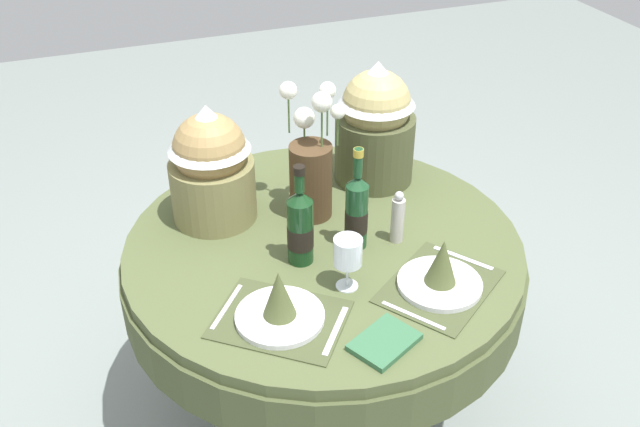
{
  "coord_description": "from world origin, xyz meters",
  "views": [
    {
      "loc": [
        -0.63,
        -1.67,
        2.03
      ],
      "look_at": [
        0.0,
        0.03,
        0.83
      ],
      "focal_mm": 39.8,
      "sensor_mm": 36.0,
      "label": 1
    }
  ],
  "objects_px": {
    "gift_tub_back_left": "(211,160)",
    "pepper_mill": "(398,218)",
    "place_setting_left": "(280,306)",
    "flower_vase": "(311,168)",
    "wine_bottle_centre": "(357,211)",
    "wine_glass_left": "(348,253)",
    "gift_tub_back_right": "(376,119)",
    "dining_table": "(323,272)",
    "place_setting_right": "(441,274)",
    "wine_bottle_left": "(300,227)",
    "book_on_table": "(384,342)"
  },
  "relations": [
    {
      "from": "dining_table",
      "to": "pepper_mill",
      "type": "distance_m",
      "value": 0.31
    },
    {
      "from": "dining_table",
      "to": "flower_vase",
      "type": "xyz_separation_m",
      "value": [
        0.02,
        0.16,
        0.29
      ]
    },
    {
      "from": "book_on_table",
      "to": "place_setting_left",
      "type": "bearing_deg",
      "value": 113.98
    },
    {
      "from": "place_setting_left",
      "to": "gift_tub_back_right",
      "type": "bearing_deg",
      "value": 48.0
    },
    {
      "from": "wine_bottle_left",
      "to": "gift_tub_back_left",
      "type": "distance_m",
      "value": 0.38
    },
    {
      "from": "flower_vase",
      "to": "gift_tub_back_left",
      "type": "bearing_deg",
      "value": 163.48
    },
    {
      "from": "place_setting_right",
      "to": "gift_tub_back_right",
      "type": "height_order",
      "value": "gift_tub_back_right"
    },
    {
      "from": "wine_glass_left",
      "to": "gift_tub_back_right",
      "type": "xyz_separation_m",
      "value": [
        0.32,
        0.53,
        0.11
      ]
    },
    {
      "from": "flower_vase",
      "to": "pepper_mill",
      "type": "height_order",
      "value": "flower_vase"
    },
    {
      "from": "pepper_mill",
      "to": "book_on_table",
      "type": "xyz_separation_m",
      "value": [
        -0.23,
        -0.4,
        -0.07
      ]
    },
    {
      "from": "wine_bottle_left",
      "to": "pepper_mill",
      "type": "height_order",
      "value": "wine_bottle_left"
    },
    {
      "from": "book_on_table",
      "to": "gift_tub_back_left",
      "type": "bearing_deg",
      "value": 83.22
    },
    {
      "from": "wine_bottle_left",
      "to": "place_setting_left",
      "type": "bearing_deg",
      "value": -121.05
    },
    {
      "from": "place_setting_left",
      "to": "pepper_mill",
      "type": "distance_m",
      "value": 0.5
    },
    {
      "from": "place_setting_right",
      "to": "wine_bottle_left",
      "type": "distance_m",
      "value": 0.42
    },
    {
      "from": "dining_table",
      "to": "wine_bottle_centre",
      "type": "relative_size",
      "value": 3.76
    },
    {
      "from": "place_setting_left",
      "to": "wine_bottle_left",
      "type": "relative_size",
      "value": 1.33
    },
    {
      "from": "gift_tub_back_right",
      "to": "wine_bottle_centre",
      "type": "bearing_deg",
      "value": -121.48
    },
    {
      "from": "book_on_table",
      "to": "pepper_mill",
      "type": "bearing_deg",
      "value": 34.0
    },
    {
      "from": "place_setting_right",
      "to": "wine_bottle_centre",
      "type": "height_order",
      "value": "wine_bottle_centre"
    },
    {
      "from": "place_setting_left",
      "to": "wine_bottle_centre",
      "type": "bearing_deg",
      "value": 37.21
    },
    {
      "from": "book_on_table",
      "to": "flower_vase",
      "type": "bearing_deg",
      "value": 60.28
    },
    {
      "from": "place_setting_left",
      "to": "place_setting_right",
      "type": "xyz_separation_m",
      "value": [
        0.47,
        -0.03,
        0.0
      ]
    },
    {
      "from": "flower_vase",
      "to": "place_setting_right",
      "type": "bearing_deg",
      "value": -66.72
    },
    {
      "from": "flower_vase",
      "to": "wine_bottle_centre",
      "type": "height_order",
      "value": "flower_vase"
    },
    {
      "from": "dining_table",
      "to": "book_on_table",
      "type": "bearing_deg",
      "value": -91.84
    },
    {
      "from": "wine_glass_left",
      "to": "pepper_mill",
      "type": "relative_size",
      "value": 0.93
    },
    {
      "from": "wine_glass_left",
      "to": "gift_tub_back_right",
      "type": "relative_size",
      "value": 0.38
    },
    {
      "from": "flower_vase",
      "to": "pepper_mill",
      "type": "bearing_deg",
      "value": -51.03
    },
    {
      "from": "wine_bottle_centre",
      "to": "gift_tub_back_right",
      "type": "xyz_separation_m",
      "value": [
        0.22,
        0.35,
        0.11
      ]
    },
    {
      "from": "dining_table",
      "to": "gift_tub_back_right",
      "type": "distance_m",
      "value": 0.55
    },
    {
      "from": "gift_tub_back_left",
      "to": "wine_glass_left",
      "type": "bearing_deg",
      "value": -61.3
    },
    {
      "from": "flower_vase",
      "to": "wine_glass_left",
      "type": "relative_size",
      "value": 2.63
    },
    {
      "from": "wine_bottle_left",
      "to": "gift_tub_back_right",
      "type": "height_order",
      "value": "gift_tub_back_right"
    },
    {
      "from": "gift_tub_back_left",
      "to": "pepper_mill",
      "type": "bearing_deg",
      "value": -33.63
    },
    {
      "from": "place_setting_left",
      "to": "flower_vase",
      "type": "height_order",
      "value": "flower_vase"
    },
    {
      "from": "wine_bottle_centre",
      "to": "gift_tub_back_left",
      "type": "bearing_deg",
      "value": 139.94
    },
    {
      "from": "wine_glass_left",
      "to": "flower_vase",
      "type": "bearing_deg",
      "value": 84.89
    },
    {
      "from": "dining_table",
      "to": "place_setting_left",
      "type": "xyz_separation_m",
      "value": [
        -0.24,
        -0.3,
        0.17
      ]
    },
    {
      "from": "dining_table",
      "to": "wine_glass_left",
      "type": "distance_m",
      "value": 0.34
    },
    {
      "from": "place_setting_right",
      "to": "gift_tub_back_left",
      "type": "distance_m",
      "value": 0.78
    },
    {
      "from": "pepper_mill",
      "to": "gift_tub_back_left",
      "type": "distance_m",
      "value": 0.6
    },
    {
      "from": "gift_tub_back_left",
      "to": "gift_tub_back_right",
      "type": "distance_m",
      "value": 0.58
    },
    {
      "from": "book_on_table",
      "to": "dining_table",
      "type": "bearing_deg",
      "value": 61.45
    },
    {
      "from": "dining_table",
      "to": "wine_bottle_left",
      "type": "relative_size",
      "value": 3.91
    },
    {
      "from": "wine_bottle_left",
      "to": "wine_glass_left",
      "type": "bearing_deg",
      "value": -63.15
    },
    {
      "from": "place_setting_right",
      "to": "gift_tub_back_right",
      "type": "xyz_separation_m",
      "value": [
        0.07,
        0.62,
        0.18
      ]
    },
    {
      "from": "place_setting_right",
      "to": "book_on_table",
      "type": "distance_m",
      "value": 0.29
    },
    {
      "from": "dining_table",
      "to": "book_on_table",
      "type": "distance_m",
      "value": 0.5
    },
    {
      "from": "dining_table",
      "to": "place_setting_left",
      "type": "distance_m",
      "value": 0.42
    }
  ]
}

